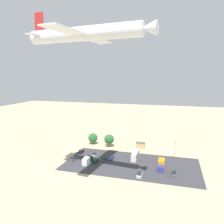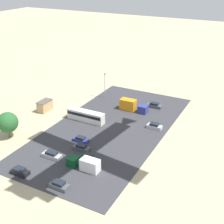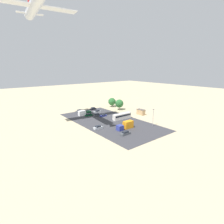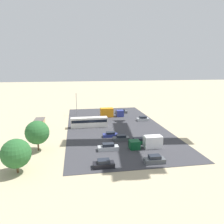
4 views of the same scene
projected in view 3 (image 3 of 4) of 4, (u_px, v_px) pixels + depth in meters
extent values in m
plane|color=tan|center=(120.00, 119.00, 96.39)|extent=(400.00, 400.00, 0.00)
cube|color=#38383D|center=(110.00, 122.00, 92.04)|extent=(59.96, 29.81, 0.08)
cube|color=tan|center=(141.00, 112.00, 105.05)|extent=(4.80, 2.60, 3.18)
cube|color=#59514C|center=(141.00, 109.00, 104.64)|extent=(5.04, 2.84, 0.12)
cube|color=silver|center=(122.00, 116.00, 96.12)|extent=(2.41, 11.48, 3.13)
cube|color=black|center=(122.00, 115.00, 95.98)|extent=(2.45, 11.02, 0.88)
cube|color=#ADB2B7|center=(98.00, 128.00, 81.03)|extent=(1.94, 4.23, 0.90)
cube|color=#1E232D|center=(98.00, 126.00, 80.84)|extent=(1.63, 2.37, 0.66)
cube|color=#4C5156|center=(97.00, 115.00, 102.48)|extent=(1.87, 4.21, 0.84)
cube|color=#1E232D|center=(97.00, 114.00, 102.30)|extent=(1.57, 2.36, 0.62)
cube|color=#4C5156|center=(79.00, 111.00, 111.03)|extent=(1.93, 4.17, 0.92)
cube|color=#1E232D|center=(79.00, 110.00, 110.83)|extent=(1.62, 2.33, 0.68)
cube|color=black|center=(93.00, 109.00, 117.36)|extent=(1.99, 4.12, 0.89)
cube|color=#1E232D|center=(93.00, 108.00, 117.17)|extent=(1.68, 2.30, 0.65)
cube|color=#ADB2B7|center=(97.00, 112.00, 109.71)|extent=(1.90, 4.78, 0.93)
cube|color=#1E232D|center=(97.00, 111.00, 109.51)|extent=(1.60, 2.67, 0.68)
cube|color=#4C5156|center=(125.00, 134.00, 73.99)|extent=(1.88, 4.72, 0.92)
cube|color=#1E232D|center=(125.00, 132.00, 73.79)|extent=(1.58, 2.65, 0.68)
cube|color=navy|center=(103.00, 116.00, 101.42)|extent=(1.76, 4.10, 0.81)
cube|color=#1E232D|center=(103.00, 115.00, 101.24)|extent=(1.48, 2.30, 0.60)
cube|color=#0C4723|center=(89.00, 115.00, 102.57)|extent=(1.70, 4.43, 0.86)
cube|color=#1E232D|center=(89.00, 114.00, 102.38)|extent=(1.43, 2.48, 0.63)
cube|color=#0C4723|center=(89.00, 113.00, 106.01)|extent=(2.33, 2.37, 2.01)
cube|color=white|center=(82.00, 113.00, 103.21)|extent=(2.33, 4.22, 2.88)
cube|color=navy|center=(120.00, 128.00, 78.94)|extent=(2.60, 2.68, 2.38)
cube|color=orange|center=(128.00, 124.00, 81.86)|extent=(2.60, 4.77, 3.40)
cylinder|color=brown|center=(112.00, 106.00, 126.36)|extent=(0.36, 0.36, 1.73)
sphere|color=#28602D|center=(112.00, 102.00, 125.64)|extent=(5.37, 5.37, 5.37)
cylinder|color=brown|center=(119.00, 108.00, 117.08)|extent=(0.36, 0.36, 2.28)
sphere|color=#28602D|center=(119.00, 104.00, 116.29)|extent=(5.44, 5.44, 5.44)
cylinder|color=gray|center=(153.00, 118.00, 83.86)|extent=(0.20, 0.20, 8.19)
cube|color=#4C4C51|center=(154.00, 109.00, 82.79)|extent=(0.90, 0.28, 0.20)
cylinder|color=silver|center=(35.00, 4.00, 68.64)|extent=(37.22, 8.81, 4.34)
cube|color=silver|center=(35.00, 6.00, 68.81)|extent=(9.19, 33.65, 0.36)
cube|color=silver|center=(30.00, 13.00, 81.42)|extent=(4.01, 12.06, 0.24)
cube|color=#B22323|center=(29.00, 3.00, 80.89)|extent=(3.34, 0.68, 5.91)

